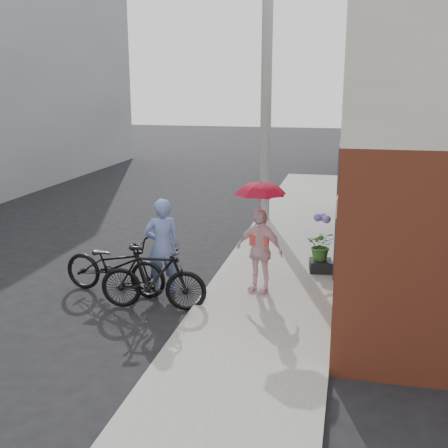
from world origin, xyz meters
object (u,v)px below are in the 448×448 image
(kimono_woman, at_px, (259,250))
(planter, at_px, (321,266))
(utility_pole, at_px, (266,93))
(bike_left, at_px, (115,265))
(officer, at_px, (162,246))
(bike_right, at_px, (153,278))

(kimono_woman, bearing_deg, planter, 70.00)
(utility_pole, height_order, planter, utility_pole)
(utility_pole, relative_size, bike_left, 3.45)
(utility_pole, bearing_deg, planter, -66.55)
(officer, bearing_deg, bike_left, -10.00)
(bike_right, relative_size, planter, 4.25)
(kimono_woman, xyz_separation_m, planter, (1.02, 1.32, -0.64))
(bike_right, distance_m, planter, 3.52)
(utility_pole, xyz_separation_m, bike_right, (-0.91, -6.33, -2.95))
(officer, bearing_deg, planter, -176.81)
(officer, height_order, planter, officer)
(bike_right, height_order, planter, bike_right)
(officer, distance_m, kimono_woman, 1.75)
(utility_pole, distance_m, bike_right, 7.05)
(utility_pole, height_order, officer, utility_pole)
(bike_left, distance_m, bike_right, 1.09)
(bike_right, bearing_deg, bike_left, 54.65)
(bike_left, xyz_separation_m, bike_right, (0.93, -0.56, 0.02))
(utility_pole, xyz_separation_m, planter, (1.76, -4.06, -3.27))
(officer, xyz_separation_m, bike_right, (0.09, -0.79, -0.33))
(utility_pole, xyz_separation_m, bike_left, (-1.85, -5.77, -2.97))
(bike_right, bearing_deg, officer, 2.56)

